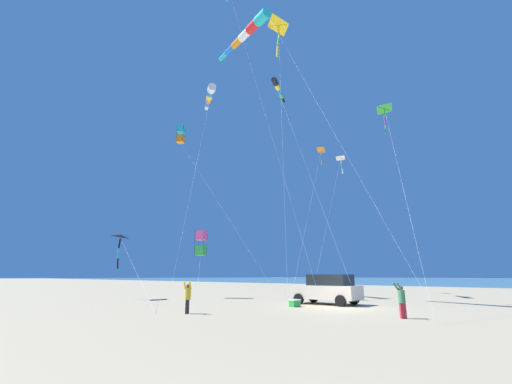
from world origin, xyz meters
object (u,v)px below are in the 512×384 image
(parked_car, at_px, (327,289))
(person_child_grey_jacket, at_px, (402,299))
(kite_delta_red_high_left, at_px, (385,109))
(kite_delta_checkered_midright, at_px, (321,150))
(person_adult_flyer, at_px, (350,287))
(cooler_box, at_px, (295,303))
(kite_box_small_distant, at_px, (181,135))
(kite_windsock_blue_topmost, at_px, (210,95))
(kite_windsock_green_low_center, at_px, (248,32))
(kite_box_rainbow_low_near, at_px, (201,243))
(kite_delta_purple_drifting, at_px, (121,237))
(person_child_green_jacket, at_px, (188,296))
(kite_delta_teal_far_right, at_px, (341,159))
(kite_windsock_orange_high_right, at_px, (278,88))
(kite_delta_striped_overhead, at_px, (279,25))

(parked_car, relative_size, person_child_grey_jacket, 3.02)
(kite_delta_red_high_left, bearing_deg, person_child_grey_jacket, 24.13)
(parked_car, bearing_deg, kite_delta_checkered_midright, -144.36)
(person_adult_flyer, bearing_deg, cooler_box, 6.59)
(parked_car, distance_m, person_child_grey_jacket, 7.59)
(kite_box_small_distant, distance_m, kite_windsock_blue_topmost, 5.95)
(kite_delta_red_high_left, distance_m, kite_windsock_green_low_center, 12.75)
(kite_box_rainbow_low_near, xyz_separation_m, kite_delta_checkered_midright, (-15.07, 1.96, 11.69))
(person_child_grey_jacket, relative_size, kite_delta_purple_drifting, 0.12)
(kite_box_rainbow_low_near, bearing_deg, person_child_grey_jacket, 85.64)
(cooler_box, xyz_separation_m, person_child_green_jacket, (6.65, -1.01, 0.62))
(kite_windsock_green_low_center, bearing_deg, person_child_grey_jacket, 88.00)
(kite_windsock_green_low_center, xyz_separation_m, kite_delta_teal_far_right, (-12.44, -0.19, -7.65))
(parked_car, relative_size, person_adult_flyer, 2.55)
(person_adult_flyer, xyz_separation_m, kite_windsock_orange_high_right, (0.00, -7.15, 19.78))
(person_child_green_jacket, distance_m, kite_windsock_blue_topmost, 23.54)
(kite_windsock_green_low_center, relative_size, kite_windsock_orange_high_right, 1.00)
(kite_box_small_distant, height_order, kite_windsock_green_low_center, kite_windsock_green_low_center)
(person_adult_flyer, height_order, kite_delta_striped_overhead, kite_delta_striped_overhead)
(person_child_grey_jacket, relative_size, kite_delta_red_high_left, 0.12)
(person_child_green_jacket, height_order, kite_windsock_blue_topmost, kite_windsock_blue_topmost)
(kite_windsock_orange_high_right, height_order, kite_windsock_blue_topmost, kite_windsock_orange_high_right)
(kite_windsock_orange_high_right, bearing_deg, kite_delta_red_high_left, 75.03)
(kite_box_rainbow_low_near, height_order, kite_windsock_green_low_center, kite_windsock_green_low_center)
(kite_box_small_distant, height_order, kite_box_rainbow_low_near, kite_box_small_distant)
(cooler_box, xyz_separation_m, kite_delta_checkered_midright, (-15.50, -8.80, 15.96))
(person_adult_flyer, relative_size, kite_windsock_orange_high_right, 0.08)
(kite_delta_striped_overhead, bearing_deg, kite_windsock_orange_high_right, -135.39)
(person_child_grey_jacket, bearing_deg, kite_delta_red_high_left, -155.87)
(kite_delta_striped_overhead, xyz_separation_m, kite_box_rainbow_low_near, (1.40, -8.18, -17.42))
(person_child_green_jacket, relative_size, kite_delta_striped_overhead, 0.07)
(kite_delta_red_high_left, relative_size, kite_windsock_blue_topmost, 0.62)
(parked_car, relative_size, kite_windsock_blue_topmost, 0.22)
(person_adult_flyer, height_order, kite_windsock_green_low_center, kite_windsock_green_low_center)
(kite_box_small_distant, bearing_deg, kite_windsock_green_low_center, 93.60)
(kite_windsock_orange_high_right, xyz_separation_m, kite_delta_purple_drifting, (12.60, -5.72, -15.97))
(cooler_box, bearing_deg, kite_delta_striped_overhead, -125.39)
(kite_delta_checkered_midright, bearing_deg, kite_delta_striped_overhead, 24.48)
(kite_delta_checkered_midright, bearing_deg, kite_delta_red_high_left, 49.41)
(cooler_box, height_order, person_child_green_jacket, person_child_green_jacket)
(person_child_grey_jacket, distance_m, kite_windsock_orange_high_right, 26.19)
(kite_box_rainbow_low_near, bearing_deg, kite_windsock_orange_high_right, 158.10)
(person_adult_flyer, bearing_deg, person_child_green_jacket, -0.69)
(kite_windsock_green_low_center, height_order, kite_delta_purple_drifting, kite_windsock_green_low_center)
(person_adult_flyer, height_order, person_child_grey_jacket, person_adult_flyer)
(kite_box_small_distant, bearing_deg, kite_delta_teal_far_right, 146.68)
(kite_delta_red_high_left, distance_m, kite_windsock_blue_topmost, 18.68)
(person_child_green_jacket, xyz_separation_m, kite_windsock_blue_topmost, (-8.54, -11.32, 18.80))
(kite_delta_red_high_left, xyz_separation_m, kite_delta_checkered_midright, (-11.58, -13.51, 3.93))
(person_child_green_jacket, xyz_separation_m, kite_box_rainbow_low_near, (-7.09, -9.75, 3.65))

